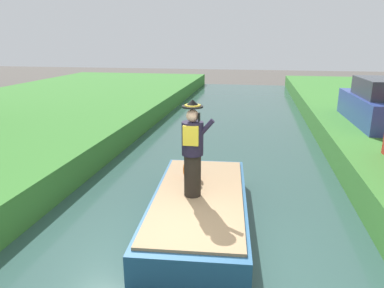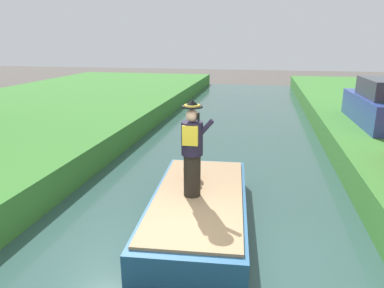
{
  "view_description": "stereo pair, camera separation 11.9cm",
  "coord_description": "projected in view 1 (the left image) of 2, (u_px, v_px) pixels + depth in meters",
  "views": [
    {
      "loc": [
        0.98,
        -4.7,
        3.58
      ],
      "look_at": [
        -0.21,
        1.84,
        1.61
      ],
      "focal_mm": 33.06,
      "sensor_mm": 36.0,
      "label": 1
    },
    {
      "loc": [
        1.1,
        -4.68,
        3.58
      ],
      "look_at": [
        -0.21,
        1.84,
        1.61
      ],
      "focal_mm": 33.06,
      "sensor_mm": 36.0,
      "label": 2
    }
  ],
  "objects": [
    {
      "name": "person_pirate",
      "position": [
        193.0,
        149.0,
        6.52
      ],
      "size": [
        0.61,
        0.42,
        1.85
      ],
      "rotation": [
        0.0,
        0.0,
        -0.12
      ],
      "color": "black",
      "rests_on": "boat"
    },
    {
      "name": "canal_water",
      "position": [
        184.0,
        271.0,
        5.61
      ],
      "size": [
        6.36,
        48.0,
        0.1
      ],
      "primitive_type": "cube",
      "color": "#2D4C47",
      "rests_on": "ground"
    },
    {
      "name": "ground_plane",
      "position": [
        184.0,
        274.0,
        5.62
      ],
      "size": [
        80.0,
        80.0,
        0.0
      ],
      "primitive_type": "plane",
      "color": "#4C4742"
    },
    {
      "name": "boat",
      "position": [
        199.0,
        208.0,
        6.92
      ],
      "size": [
        2.12,
        4.33,
        0.61
      ],
      "color": "#23517A",
      "rests_on": "canal_water"
    },
    {
      "name": "parked_car_blue",
      "position": [
        380.0,
        105.0,
        11.69
      ],
      "size": [
        1.79,
        4.04,
        1.5
      ],
      "color": "#2D4293",
      "rests_on": "grass_bank_far"
    },
    {
      "name": "parrot_plush",
      "position": [
        191.0,
        168.0,
        7.51
      ],
      "size": [
        0.36,
        0.35,
        0.57
      ],
      "color": "blue",
      "rests_on": "boat"
    }
  ]
}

